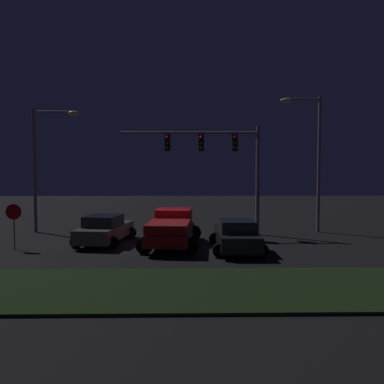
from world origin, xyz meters
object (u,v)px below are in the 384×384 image
street_lamp_left (44,154)px  street_lamp_right (311,148)px  pickup_truck (172,226)px  stop_sign (14,218)px  car_sedan (105,229)px  traffic_signal_gantry (217,153)px  car_sedan_far (237,235)px

street_lamp_left → street_lamp_right: street_lamp_right is taller
pickup_truck → stop_sign: stop_sign is taller
car_sedan → traffic_signal_gantry: (6.15, 2.64, 4.16)m
pickup_truck → car_sedan: size_ratio=1.20×
traffic_signal_gantry → stop_sign: 11.53m
street_lamp_right → street_lamp_left: bearing=178.9°
car_sedan → traffic_signal_gantry: traffic_signal_gantry is taller
street_lamp_right → traffic_signal_gantry: bearing=-171.6°
pickup_truck → street_lamp_right: 10.41m
car_sedan → street_lamp_right: bearing=-65.1°
traffic_signal_gantry → pickup_truck: bearing=-128.1°
traffic_signal_gantry → stop_sign: bearing=-157.7°
car_sedan_far → street_lamp_left: street_lamp_left is taller
street_lamp_left → street_lamp_right: bearing=-1.1°
street_lamp_right → pickup_truck: bearing=-153.9°
car_sedan_far → traffic_signal_gantry: size_ratio=0.53×
pickup_truck → street_lamp_right: size_ratio=0.66×
street_lamp_left → stop_sign: 6.35m
traffic_signal_gantry → street_lamp_right: (5.94, 0.88, 0.38)m
car_sedan_far → street_lamp_right: bearing=-43.6°
car_sedan → stop_sign: size_ratio=2.07×
car_sedan_far → street_lamp_left: size_ratio=0.58×
street_lamp_left → stop_sign: bearing=-84.9°
car_sedan_far → pickup_truck: bearing=67.4°
pickup_truck → traffic_signal_gantry: (2.58, 3.29, 3.90)m
car_sedan → car_sedan_far: same height
car_sedan → street_lamp_left: (-4.53, 3.83, 4.16)m
car_sedan → traffic_signal_gantry: bearing=-58.1°
street_lamp_right → stop_sign: bearing=-162.5°
car_sedan → street_lamp_right: size_ratio=0.55×
pickup_truck → car_sedan_far: 3.42m
stop_sign → street_lamp_left: bearing=95.1°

